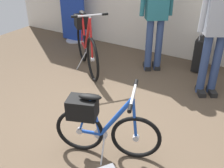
# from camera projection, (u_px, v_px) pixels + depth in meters

# --- Properties ---
(ground_plane) EXTENTS (7.41, 7.41, 0.00)m
(ground_plane) POSITION_uv_depth(u_px,v_px,m) (91.00, 132.00, 3.00)
(ground_plane) COLOR brown
(floor_banner_stand) EXTENTS (0.60, 0.36, 1.47)m
(floor_banner_stand) POSITION_uv_depth(u_px,v_px,m) (72.00, 10.00, 5.32)
(floor_banner_stand) COLOR #B7B7BC
(floor_banner_stand) RESTS_ON ground_plane
(folding_bike_foreground) EXTENTS (1.01, 0.56, 0.75)m
(folding_bike_foreground) POSITION_uv_depth(u_px,v_px,m) (99.00, 123.00, 2.55)
(folding_bike_foreground) COLOR black
(folding_bike_foreground) RESTS_ON ground_plane
(display_bike_left) EXTENTS (1.12, 0.99, 1.01)m
(display_bike_left) POSITION_uv_depth(u_px,v_px,m) (86.00, 42.00, 4.28)
(display_bike_left) COLOR black
(display_bike_left) RESTS_ON ground_plane
(visitor_near_wall) EXTENTS (0.44, 0.39, 1.76)m
(visitor_near_wall) POSITION_uv_depth(u_px,v_px,m) (157.00, 8.00, 3.93)
(visitor_near_wall) COLOR navy
(visitor_near_wall) RESTS_ON ground_plane
(visitor_browsing) EXTENTS (0.46, 0.38, 1.76)m
(visitor_browsing) POSITION_uv_depth(u_px,v_px,m) (219.00, 22.00, 3.28)
(visitor_browsing) COLOR navy
(visitor_browsing) RESTS_ON ground_plane
(rolling_suitcase) EXTENTS (0.20, 0.37, 0.83)m
(rolling_suitcase) POSITION_uv_depth(u_px,v_px,m) (201.00, 54.00, 4.29)
(rolling_suitcase) COLOR black
(rolling_suitcase) RESTS_ON ground_plane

